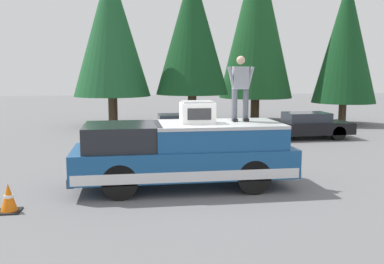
{
  "coord_description": "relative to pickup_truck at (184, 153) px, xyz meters",
  "views": [
    {
      "loc": [
        -10.49,
        1.73,
        2.92
      ],
      "look_at": [
        0.56,
        0.05,
        1.35
      ],
      "focal_mm": 39.81,
      "sensor_mm": 36.0,
      "label": 1
    }
  ],
  "objects": [
    {
      "name": "ground_plane",
      "position": [
        -0.06,
        -0.34,
        -0.87
      ],
      "size": [
        90.0,
        90.0,
        0.0
      ],
      "primitive_type": "plane",
      "color": "slate"
    },
    {
      "name": "pickup_truck",
      "position": [
        0.0,
        0.0,
        0.0
      ],
      "size": [
        2.01,
        5.54,
        1.65
      ],
      "color": "navy",
      "rests_on": "ground"
    },
    {
      "name": "compressor_unit",
      "position": [
        -0.03,
        -0.35,
        1.05
      ],
      "size": [
        0.65,
        0.84,
        0.56
      ],
      "color": "white",
      "rests_on": "pickup_truck"
    },
    {
      "name": "person_on_truck_bed",
      "position": [
        0.21,
        -1.52,
        1.68
      ],
      "size": [
        0.29,
        0.72,
        1.69
      ],
      "color": "#4C515B",
      "rests_on": "pickup_truck"
    },
    {
      "name": "parked_car_black",
      "position": [
        7.19,
        -6.36,
        -0.29
      ],
      "size": [
        1.64,
        4.1,
        1.16
      ],
      "color": "black",
      "rests_on": "ground"
    },
    {
      "name": "parked_car_grey",
      "position": [
        7.23,
        -0.76,
        -0.29
      ],
      "size": [
        1.64,
        4.1,
        1.16
      ],
      "color": "gray",
      "rests_on": "ground"
    },
    {
      "name": "traffic_cone",
      "position": [
        -1.41,
        3.9,
        -0.58
      ],
      "size": [
        0.47,
        0.47,
        0.62
      ],
      "color": "black",
      "rests_on": "ground"
    },
    {
      "name": "conifer_far_left",
      "position": [
        11.84,
        -10.62,
        3.78
      ],
      "size": [
        3.49,
        3.49,
        8.11
      ],
      "color": "#4C3826",
      "rests_on": "ground"
    },
    {
      "name": "conifer_left",
      "position": [
        14.18,
        -6.21,
        5.1
      ],
      "size": [
        4.33,
        4.33,
        10.55
      ],
      "color": "#4C3826",
      "rests_on": "ground"
    },
    {
      "name": "conifer_center_left",
      "position": [
        12.52,
        -2.13,
        4.23
      ],
      "size": [
        3.94,
        3.94,
        8.5
      ],
      "color": "#4C3826",
      "rests_on": "ground"
    },
    {
      "name": "conifer_center_right",
      "position": [
        13.14,
        2.18,
        4.26
      ],
      "size": [
        4.15,
        4.15,
        8.65
      ],
      "color": "#4C3826",
      "rests_on": "ground"
    }
  ]
}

